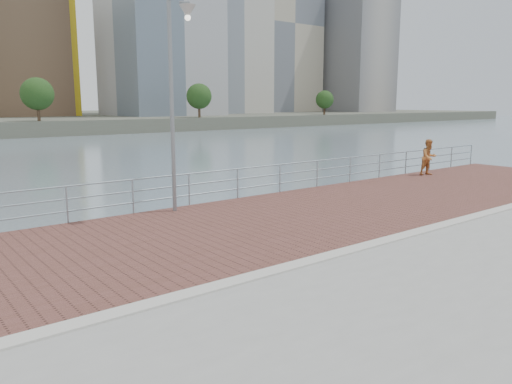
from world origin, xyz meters
TOP-DOWN VIEW (x-y plane):
  - water at (0.00, 0.00)m, footprint 400.00×400.00m
  - brick_lane at (0.00, 3.60)m, footprint 40.00×6.80m
  - curb at (0.00, 0.00)m, footprint 40.00×0.40m
  - guardrail at (0.00, 7.00)m, footprint 39.06×0.06m
  - street_lamp at (0.19, 6.02)m, footprint 0.48×1.40m
  - bystander at (13.80, 6.04)m, footprint 0.97×0.84m

SIDE VIEW (x-z plane):
  - water at x=0.00m, z-range -2.00..-2.00m
  - brick_lane at x=0.00m, z-range 0.00..0.02m
  - curb at x=0.00m, z-range 0.00..0.06m
  - guardrail at x=0.00m, z-range 0.13..1.25m
  - bystander at x=13.80m, z-range 0.02..1.74m
  - street_lamp at x=0.19m, z-range 1.39..7.97m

